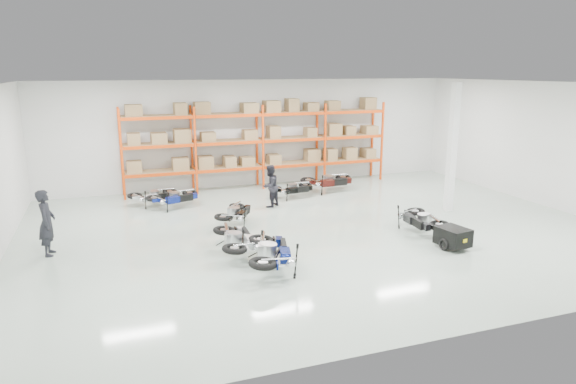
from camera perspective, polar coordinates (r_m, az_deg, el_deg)
name	(u,v)px	position (r m, az deg, el deg)	size (l,w,h in m)	color
room	(320,159)	(15.71, 3.61, 3.66)	(18.00, 18.00, 18.00)	#A7BAAA
pallet_rack	(260,134)	(21.72, -3.15, 6.43)	(11.28, 0.98, 3.62)	#E1410B
structural_column	(452,148)	(18.77, 17.79, 4.66)	(0.25, 0.25, 4.50)	white
moto_blue_centre	(272,247)	(12.85, -1.81, -6.11)	(0.90, 2.02, 1.24)	#07114B
moto_silver_left	(238,235)	(13.92, -5.62, -4.76)	(0.85, 1.91, 1.16)	silver
moto_black_far_left	(236,209)	(16.72, -5.82, -1.95)	(0.72, 1.61, 0.99)	black
moto_touring_right	(421,215)	(16.32, 14.52, -2.53)	(0.79, 1.77, 1.08)	black
trailer	(453,237)	(15.15, 17.85, -4.76)	(0.82, 1.48, 0.60)	black
moto_back_a	(174,194)	(19.03, -12.52, -0.24)	(0.74, 1.68, 1.02)	navy
moto_back_b	(154,193)	(19.59, -14.68, -0.05)	(0.70, 1.58, 0.97)	silver
moto_back_c	(293,186)	(20.04, 0.50, 0.71)	(0.71, 1.60, 0.98)	black
moto_back_d	(328,178)	(21.11, 4.51, 1.60)	(0.86, 1.93, 1.18)	#3A0E0B
person_left	(47,223)	(15.26, -25.23, -3.11)	(0.66, 0.43, 1.81)	black
person_back	(270,186)	(18.69, -2.01, 0.67)	(0.75, 0.59, 1.55)	black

